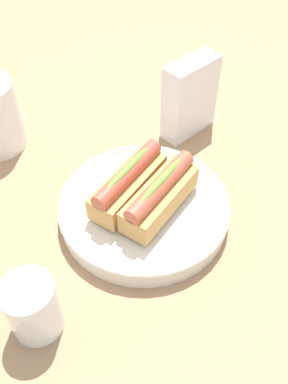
{
  "coord_description": "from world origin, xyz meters",
  "views": [
    {
      "loc": [
        -0.3,
        -0.31,
        0.52
      ],
      "look_at": [
        0.02,
        -0.02,
        0.06
      ],
      "focal_mm": 38.52,
      "sensor_mm": 36.0,
      "label": 1
    }
  ],
  "objects_px": {
    "serving_bowl": "(144,207)",
    "hotdog_back": "(128,182)",
    "napkin_box": "(190,98)",
    "hotdog_front": "(160,195)",
    "water_glass": "(33,308)"
  },
  "relations": [
    {
      "from": "serving_bowl",
      "to": "hotdog_back",
      "type": "bearing_deg",
      "value": 104.33
    },
    {
      "from": "hotdog_back",
      "to": "napkin_box",
      "type": "xyz_separation_m",
      "value": [
        0.23,
        0.06,
        0.01
      ]
    },
    {
      "from": "serving_bowl",
      "to": "hotdog_front",
      "type": "xyz_separation_m",
      "value": [
        0.01,
        -0.03,
        0.04
      ]
    },
    {
      "from": "hotdog_front",
      "to": "hotdog_back",
      "type": "xyz_separation_m",
      "value": [
        -0.01,
        0.05,
        0.0
      ]
    },
    {
      "from": "hotdog_front",
      "to": "serving_bowl",
      "type": "bearing_deg",
      "value": 104.33
    },
    {
      "from": "serving_bowl",
      "to": "hotdog_front",
      "type": "height_order",
      "value": "hotdog_front"
    },
    {
      "from": "serving_bowl",
      "to": "hotdog_back",
      "type": "xyz_separation_m",
      "value": [
        -0.01,
        0.03,
        0.04
      ]
    },
    {
      "from": "hotdog_back",
      "to": "water_glass",
      "type": "xyz_separation_m",
      "value": [
        -0.22,
        -0.05,
        -0.02
      ]
    },
    {
      "from": "hotdog_back",
      "to": "water_glass",
      "type": "height_order",
      "value": "hotdog_back"
    },
    {
      "from": "serving_bowl",
      "to": "hotdog_front",
      "type": "bearing_deg",
      "value": -75.67
    },
    {
      "from": "serving_bowl",
      "to": "water_glass",
      "type": "bearing_deg",
      "value": -174.38
    },
    {
      "from": "hotdog_front",
      "to": "hotdog_back",
      "type": "height_order",
      "value": "same"
    },
    {
      "from": "hotdog_front",
      "to": "water_glass",
      "type": "distance_m",
      "value": 0.24
    },
    {
      "from": "water_glass",
      "to": "napkin_box",
      "type": "height_order",
      "value": "napkin_box"
    },
    {
      "from": "hotdog_front",
      "to": "hotdog_back",
      "type": "distance_m",
      "value": 0.05
    }
  ]
}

